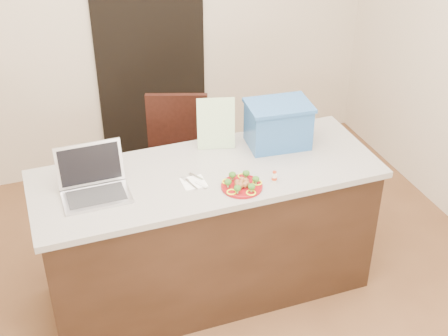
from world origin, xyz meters
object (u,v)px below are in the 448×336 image
object	(u,v)px
plate	(242,186)
yogurt_bottle	(274,177)
chair	(183,154)
napkin	(194,183)
laptop	(93,181)
island	(208,233)
blue_box	(278,124)

from	to	relation	value
plate	yogurt_bottle	xyz separation A→B (m)	(0.20, -0.00, 0.02)
yogurt_bottle	chair	xyz separation A→B (m)	(-0.25, 1.04, -0.38)
plate	napkin	xyz separation A→B (m)	(-0.24, 0.14, -0.01)
plate	chair	distance (m)	1.10
napkin	yogurt_bottle	bearing A→B (deg)	-17.78
yogurt_bottle	laptop	size ratio (longest dim) A/B	0.18
island	napkin	distance (m)	0.48
yogurt_bottle	laptop	bearing A→B (deg)	165.78
plate	laptop	size ratio (longest dim) A/B	0.63
island	chair	world-z (taller)	chair
laptop	plate	bearing A→B (deg)	-17.51
yogurt_bottle	chair	world-z (taller)	chair
island	napkin	xyz separation A→B (m)	(-0.11, -0.09, 0.46)
laptop	blue_box	world-z (taller)	blue_box
yogurt_bottle	blue_box	world-z (taller)	blue_box
blue_box	chair	world-z (taller)	blue_box
napkin	yogurt_bottle	size ratio (longest dim) A/B	1.98
island	plate	bearing A→B (deg)	-60.04
island	laptop	xyz separation A→B (m)	(-0.66, 0.02, 0.53)
yogurt_bottle	blue_box	bearing A→B (deg)	63.77
laptop	blue_box	bearing A→B (deg)	6.25
island	laptop	distance (m)	0.85
plate	blue_box	distance (m)	0.56
napkin	blue_box	bearing A→B (deg)	21.17
island	yogurt_bottle	distance (m)	0.63
laptop	yogurt_bottle	bearing A→B (deg)	-14.47
napkin	blue_box	size ratio (longest dim) A/B	0.32
napkin	laptop	size ratio (longest dim) A/B	0.36
plate	yogurt_bottle	world-z (taller)	yogurt_bottle
laptop	chair	bearing A→B (deg)	46.59
island	plate	size ratio (longest dim) A/B	8.72
chair	yogurt_bottle	bearing A→B (deg)	-57.04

